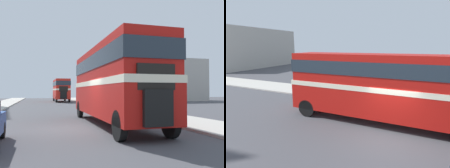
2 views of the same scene
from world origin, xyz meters
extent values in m
plane|color=#47474C|center=(0.00, 0.00, 0.00)|extent=(120.00, 120.00, 0.00)
cube|color=#B7B2A8|center=(6.75, 0.00, 0.06)|extent=(3.50, 120.00, 0.12)
cube|color=#B2140F|center=(2.15, 1.04, 1.35)|extent=(2.41, 10.92, 1.60)
cube|color=beige|center=(2.15, 1.04, 2.29)|extent=(2.43, 10.97, 0.29)
cube|color=#B2140F|center=(2.15, 1.04, 3.31)|extent=(2.36, 10.70, 1.74)
cube|color=#232D38|center=(2.15, 1.04, 3.40)|extent=(2.43, 10.81, 0.78)
cylinder|color=black|center=(1.09, 5.46, 0.58)|extent=(0.28, 1.15, 1.15)
cylinder|color=black|center=(3.22, 5.46, 0.58)|extent=(0.28, 1.15, 1.15)
cylinder|color=#282833|center=(7.35, 8.56, 0.54)|extent=(0.16, 0.16, 0.83)
cylinder|color=#282833|center=(7.55, 8.56, 0.54)|extent=(0.16, 0.16, 0.83)
cylinder|color=#336B42|center=(7.45, 8.56, 1.28)|extent=(0.35, 0.35, 0.66)
sphere|color=beige|center=(7.45, 8.56, 1.73)|extent=(0.23, 0.23, 0.23)
cube|color=#B2ADA3|center=(20.15, 33.82, 4.10)|extent=(19.85, 10.37, 8.19)
camera|label=1|loc=(-1.81, -12.28, 1.83)|focal=40.00mm
camera|label=2|loc=(-8.17, -0.93, 4.67)|focal=28.00mm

